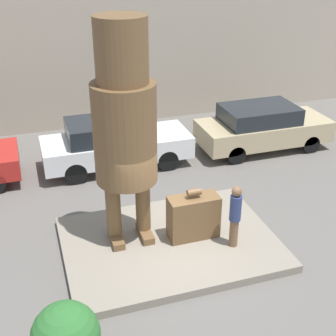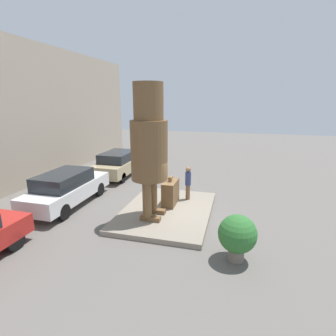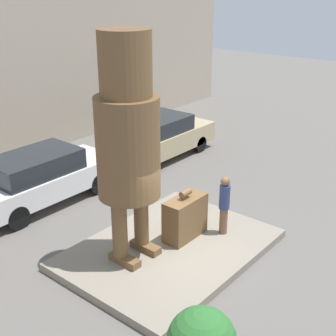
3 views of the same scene
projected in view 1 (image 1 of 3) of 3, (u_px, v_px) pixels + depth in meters
name	position (u px, v px, depth m)	size (l,w,h in m)	color
ground_plane	(170.00, 247.00, 11.39)	(60.00, 60.00, 0.00)	#605B56
pedestal	(170.00, 243.00, 11.35)	(5.06, 3.70, 0.20)	gray
building_backdrop	(95.00, 20.00, 17.03)	(28.00, 0.60, 7.98)	tan
statue_figure	(124.00, 119.00, 10.07)	(1.41, 1.41, 5.22)	brown
giant_suitcase	(193.00, 217.00, 11.22)	(1.22, 0.54, 1.31)	brown
tourist	(235.00, 214.00, 10.73)	(0.27, 0.27, 1.58)	brown
parked_car_white	(115.00, 142.00, 14.92)	(4.71, 1.75, 1.62)	silver
parked_car_tan	(262.00, 127.00, 16.18)	(4.55, 1.84, 1.59)	tan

